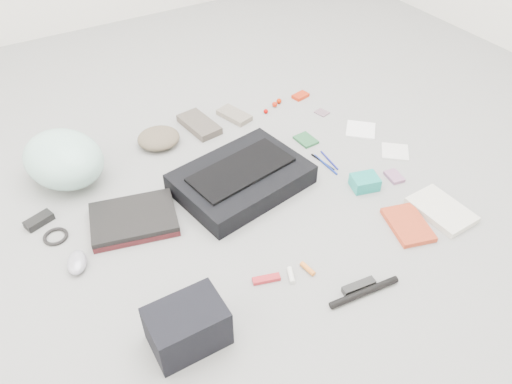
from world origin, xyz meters
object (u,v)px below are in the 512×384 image
messenger_bag (241,179)px  bike_helmet (64,159)px  laptop (133,217)px  accordion_wallet (365,182)px  camera_bag (187,326)px  book_red (408,225)px

messenger_bag → bike_helmet: bearing=135.8°
laptop → accordion_wallet: accordion_wallet is taller
messenger_bag → laptop: bearing=167.1°
bike_helmet → camera_bag: bearing=-108.0°
laptop → camera_bag: (-0.04, -0.57, 0.04)m
messenger_bag → laptop: size_ratio=1.62×
book_red → accordion_wallet: accordion_wallet is taller
messenger_bag → camera_bag: 0.74m
camera_bag → book_red: 0.92m
book_red → laptop: bearing=164.1°
messenger_bag → laptop: messenger_bag is taller
bike_helmet → accordion_wallet: size_ratio=3.35×
book_red → bike_helmet: bearing=153.6°
camera_bag → bike_helmet: bearing=96.8°
accordion_wallet → camera_bag: bearing=-147.7°
book_red → accordion_wallet: bearing=104.5°
camera_bag → book_red: bearing=1.5°
messenger_bag → accordion_wallet: messenger_bag is taller
messenger_bag → camera_bag: bearing=-141.9°
camera_bag → accordion_wallet: size_ratio=2.11×
messenger_bag → camera_bag: camera_bag is taller
camera_bag → accordion_wallet: 0.97m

